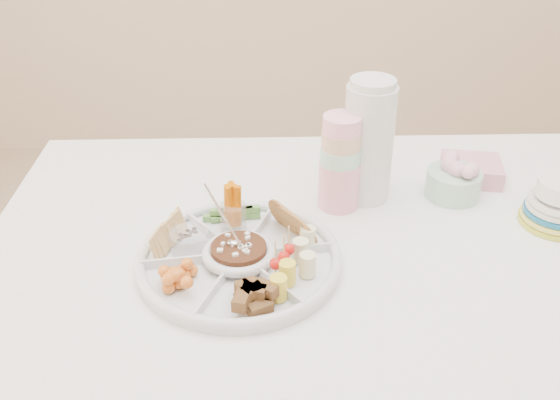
{
  "coord_description": "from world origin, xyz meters",
  "views": [
    {
      "loc": [
        -0.2,
        -1.0,
        1.48
      ],
      "look_at": [
        -0.16,
        0.05,
        0.84
      ],
      "focal_mm": 40.0,
      "sensor_mm": 36.0,
      "label": 1
    }
  ],
  "objects_px": {
    "dining_table": "(352,383)",
    "plate_stack": "(559,204)",
    "party_tray": "(239,256)",
    "thermos": "(369,139)"
  },
  "relations": [
    {
      "from": "dining_table",
      "to": "plate_stack",
      "type": "xyz_separation_m",
      "value": [
        0.41,
        0.08,
        0.43
      ]
    },
    {
      "from": "party_tray",
      "to": "plate_stack",
      "type": "xyz_separation_m",
      "value": [
        0.66,
        0.13,
        0.02
      ]
    },
    {
      "from": "dining_table",
      "to": "thermos",
      "type": "xyz_separation_m",
      "value": [
        0.03,
        0.2,
        0.52
      ]
    },
    {
      "from": "dining_table",
      "to": "plate_stack",
      "type": "distance_m",
      "value": 0.6
    },
    {
      "from": "party_tray",
      "to": "plate_stack",
      "type": "height_order",
      "value": "plate_stack"
    },
    {
      "from": "party_tray",
      "to": "thermos",
      "type": "distance_m",
      "value": 0.39
    },
    {
      "from": "plate_stack",
      "to": "thermos",
      "type": "bearing_deg",
      "value": 162.14
    },
    {
      "from": "thermos",
      "to": "plate_stack",
      "type": "relative_size",
      "value": 1.91
    },
    {
      "from": "party_tray",
      "to": "dining_table",
      "type": "bearing_deg",
      "value": 11.56
    },
    {
      "from": "thermos",
      "to": "plate_stack",
      "type": "distance_m",
      "value": 0.41
    }
  ]
}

